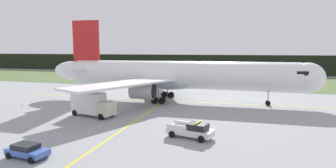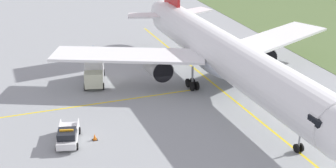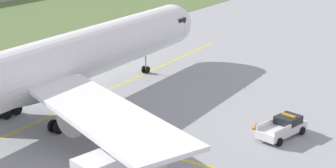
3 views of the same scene
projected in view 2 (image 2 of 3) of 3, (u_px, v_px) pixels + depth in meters
name	position (u px, v px, depth m)	size (l,w,h in m)	color
ground	(161.00, 93.00, 65.31)	(320.00, 320.00, 0.00)	#939799
taxiway_centerline_main	(226.00, 94.00, 64.99)	(69.17, 0.30, 0.01)	yellow
taxiway_centerline_spur	(77.00, 106.00, 61.16)	(30.95, 0.30, 0.01)	yellow
airliner	(225.00, 56.00, 63.75)	(53.11, 43.12, 16.00)	white
ops_pickup_truck	(68.00, 135.00, 52.13)	(5.61, 3.22, 1.94)	silver
catering_truck	(94.00, 69.00, 68.16)	(7.33, 3.93, 3.70)	beige
apron_cone	(95.00, 137.00, 52.94)	(0.55, 0.55, 0.70)	black
taxiway_edge_light_west	(93.00, 46.00, 83.49)	(0.12, 0.12, 0.40)	yellow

